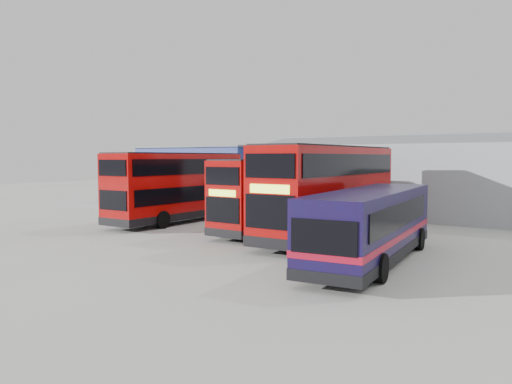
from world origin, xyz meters
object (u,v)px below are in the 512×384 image
object	(u,v)px
office_block	(213,174)
double_decker_left	(178,188)
maintenance_shed	(470,179)
single_decker_blue	(372,227)
double_decker_right	(328,193)
panel_van	(137,191)
double_decker_centre	(277,196)

from	to	relation	value
office_block	double_decker_left	world-z (taller)	office_block
maintenance_shed	single_decker_blue	distance (m)	18.86
maintenance_shed	double_decker_left	distance (m)	20.32
double_decker_right	single_decker_blue	bearing A→B (deg)	-47.23
single_decker_blue	panel_van	bearing A→B (deg)	-28.80
double_decker_centre	panel_van	xyz separation A→B (m)	(-17.75, 5.40, -0.78)
office_block	maintenance_shed	distance (m)	22.09
double_decker_right	panel_van	size ratio (longest dim) A/B	2.07
office_block	double_decker_left	xyz separation A→B (m)	(7.63, -12.36, -0.38)
office_block	double_decker_right	world-z (taller)	office_block
single_decker_blue	double_decker_left	bearing A→B (deg)	-23.61
maintenance_shed	panel_van	distance (m)	26.27
maintenance_shed	single_decker_blue	xyz separation A→B (m)	(0.50, -18.81, -1.18)
maintenance_shed	double_decker_left	world-z (taller)	maintenance_shed
office_block	maintenance_shed	size ratio (longest dim) A/B	0.40
double_decker_centre	single_decker_blue	distance (m)	8.88
office_block	double_decker_centre	size ratio (longest dim) A/B	1.28
maintenance_shed	office_block	bearing A→B (deg)	-174.79
office_block	single_decker_blue	xyz separation A→B (m)	(22.50, -16.80, -1.16)
single_decker_blue	maintenance_shed	bearing A→B (deg)	-95.44
maintenance_shed	double_decker_left	size ratio (longest dim) A/B	2.89
double_decker_right	panel_van	bearing A→B (deg)	162.42
double_decker_left	double_decker_centre	bearing A→B (deg)	-179.93
maintenance_shed	double_decker_centre	xyz separation A→B (m)	(-7.00, -14.10, -0.59)
single_decker_blue	panel_van	world-z (taller)	single_decker_blue
maintenance_shed	panel_van	bearing A→B (deg)	-160.65
maintenance_shed	double_decker_centre	size ratio (longest dim) A/B	3.18
maintenance_shed	double_decker_right	world-z (taller)	maintenance_shed
double_decker_right	panel_van	xyz separation A→B (m)	(-21.26, 6.05, -1.11)
office_block	panel_van	size ratio (longest dim) A/B	2.27
double_decker_left	maintenance_shed	bearing A→B (deg)	-137.01
office_block	double_decker_right	xyz separation A→B (m)	(18.50, -12.73, -0.23)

